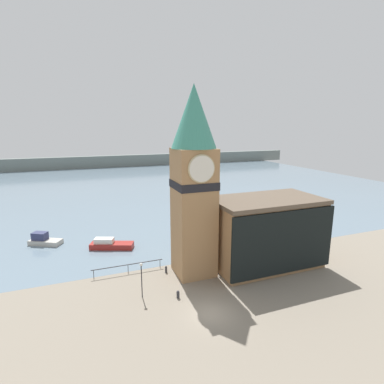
{
  "coord_description": "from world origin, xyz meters",
  "views": [
    {
      "loc": [
        -10.57,
        -22.94,
        17.32
      ],
      "look_at": [
        0.52,
        6.19,
        10.49
      ],
      "focal_mm": 28.0,
      "sensor_mm": 36.0,
      "label": 1
    }
  ],
  "objects_px": {
    "boat_near": "(110,245)",
    "boat_far": "(44,240)",
    "mooring_bollard_near": "(166,269)",
    "mooring_bollard_far": "(178,294)",
    "clock_tower": "(194,178)",
    "lamp_post": "(141,273)",
    "pier_building": "(266,232)"
  },
  "relations": [
    {
      "from": "mooring_bollard_far",
      "to": "pier_building",
      "type": "bearing_deg",
      "value": 15.2
    },
    {
      "from": "boat_far",
      "to": "lamp_post",
      "type": "bearing_deg",
      "value": -31.59
    },
    {
      "from": "boat_far",
      "to": "mooring_bollard_far",
      "type": "xyz_separation_m",
      "value": [
        14.34,
        -20.94,
        -0.22
      ]
    },
    {
      "from": "pier_building",
      "to": "boat_far",
      "type": "bearing_deg",
      "value": 147.31
    },
    {
      "from": "boat_near",
      "to": "pier_building",
      "type": "bearing_deg",
      "value": -12.93
    },
    {
      "from": "clock_tower",
      "to": "boat_near",
      "type": "xyz_separation_m",
      "value": [
        -8.7,
        11.16,
        -11.03
      ]
    },
    {
      "from": "pier_building",
      "to": "lamp_post",
      "type": "bearing_deg",
      "value": -172.89
    },
    {
      "from": "lamp_post",
      "to": "clock_tower",
      "type": "bearing_deg",
      "value": 24.5
    },
    {
      "from": "clock_tower",
      "to": "pier_building",
      "type": "distance_m",
      "value": 11.85
    },
    {
      "from": "clock_tower",
      "to": "boat_far",
      "type": "relative_size",
      "value": 4.36
    },
    {
      "from": "boat_far",
      "to": "lamp_post",
      "type": "distance_m",
      "value": 22.42
    },
    {
      "from": "pier_building",
      "to": "mooring_bollard_near",
      "type": "relative_size",
      "value": 16.51
    },
    {
      "from": "clock_tower",
      "to": "boat_near",
      "type": "bearing_deg",
      "value": 127.94
    },
    {
      "from": "clock_tower",
      "to": "lamp_post",
      "type": "height_order",
      "value": "clock_tower"
    },
    {
      "from": "mooring_bollard_near",
      "to": "pier_building",
      "type": "bearing_deg",
      "value": -10.35
    },
    {
      "from": "mooring_bollard_near",
      "to": "boat_near",
      "type": "bearing_deg",
      "value": 118.91
    },
    {
      "from": "pier_building",
      "to": "boat_near",
      "type": "relative_size",
      "value": 2.15
    },
    {
      "from": "mooring_bollard_near",
      "to": "lamp_post",
      "type": "xyz_separation_m",
      "value": [
        -3.8,
        -4.31,
        2.23
      ]
    },
    {
      "from": "pier_building",
      "to": "lamp_post",
      "type": "distance_m",
      "value": 16.49
    },
    {
      "from": "mooring_bollard_near",
      "to": "mooring_bollard_far",
      "type": "relative_size",
      "value": 1.03
    },
    {
      "from": "clock_tower",
      "to": "boat_near",
      "type": "height_order",
      "value": "clock_tower"
    },
    {
      "from": "boat_near",
      "to": "lamp_post",
      "type": "distance_m",
      "value": 14.59
    },
    {
      "from": "boat_far",
      "to": "mooring_bollard_far",
      "type": "distance_m",
      "value": 25.38
    },
    {
      "from": "clock_tower",
      "to": "pier_building",
      "type": "relative_size",
      "value": 1.6
    },
    {
      "from": "lamp_post",
      "to": "boat_near",
      "type": "bearing_deg",
      "value": 96.91
    },
    {
      "from": "lamp_post",
      "to": "mooring_bollard_near",
      "type": "bearing_deg",
      "value": 48.6
    },
    {
      "from": "mooring_bollard_far",
      "to": "lamp_post",
      "type": "height_order",
      "value": "lamp_post"
    },
    {
      "from": "boat_near",
      "to": "boat_far",
      "type": "bearing_deg",
      "value": 172.09
    },
    {
      "from": "lamp_post",
      "to": "pier_building",
      "type": "bearing_deg",
      "value": 7.11
    },
    {
      "from": "clock_tower",
      "to": "boat_far",
      "type": "distance_m",
      "value": 26.56
    },
    {
      "from": "mooring_bollard_near",
      "to": "boat_far",
      "type": "bearing_deg",
      "value": 134.12
    },
    {
      "from": "boat_near",
      "to": "mooring_bollard_near",
      "type": "relative_size",
      "value": 7.66
    }
  ]
}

